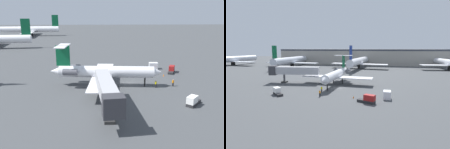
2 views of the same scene
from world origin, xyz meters
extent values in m
cube|color=#424447|center=(0.00, 0.00, -0.05)|extent=(400.00, 400.00, 0.10)
cylinder|color=white|center=(-1.59, 5.56, 3.45)|extent=(4.34, 22.15, 2.66)
cone|color=white|center=(-2.49, -6.21, 3.45)|extent=(2.69, 2.39, 2.53)
cone|color=white|center=(-0.68, 17.43, 3.45)|extent=(2.45, 2.77, 2.26)
cube|color=white|center=(4.87, 6.07, 2.42)|extent=(11.50, 5.24, 0.24)
cube|color=white|center=(-7.89, 7.05, 2.42)|extent=(11.50, 5.24, 0.24)
cylinder|color=#595960|center=(1.25, 13.38, 3.85)|extent=(1.74, 3.31, 1.50)
cylinder|color=#595960|center=(-3.20, 13.72, 3.85)|extent=(1.74, 3.31, 1.50)
cube|color=#0C5933|center=(-0.82, 15.54, 7.14)|extent=(0.48, 3.21, 4.72)
cube|color=white|center=(-0.82, 15.54, 9.40)|extent=(6.96, 2.91, 0.20)
cylinder|color=black|center=(-2.28, -3.41, 1.06)|extent=(0.36, 0.36, 2.12)
cylinder|color=black|center=(0.16, 7.44, 1.06)|extent=(0.36, 0.36, 2.12)
cylinder|color=black|center=(-3.03, 7.68, 1.06)|extent=(0.36, 0.36, 2.12)
cube|color=#ADADB2|center=(-16.30, 5.68, 4.38)|extent=(16.94, 4.48, 2.60)
cube|color=#333338|center=(-24.22, 4.77, 4.38)|extent=(2.75, 3.45, 3.20)
cylinder|color=#4C4C51|center=(-20.46, 5.20, 1.54)|extent=(0.70, 0.70, 3.08)
cube|color=#262626|center=(-20.46, 5.20, 0.25)|extent=(1.80, 1.80, 0.50)
cube|color=black|center=(-2.44, -10.05, 0.42)|extent=(0.39, 0.40, 0.85)
cube|color=orange|center=(-2.44, -10.05, 1.15)|extent=(0.46, 0.47, 0.60)
sphere|color=tan|center=(-2.44, -10.05, 1.57)|extent=(0.24, 0.24, 0.24)
cube|color=black|center=(-3.27, -5.79, 0.42)|extent=(0.40, 0.39, 0.85)
cube|color=yellow|center=(-3.27, -5.79, 1.15)|extent=(0.47, 0.46, 0.60)
sphere|color=tan|center=(-3.27, -5.79, 1.57)|extent=(0.24, 0.24, 0.24)
cube|color=#262628|center=(9.32, -12.84, 0.30)|extent=(4.23, 2.81, 0.60)
cube|color=maroon|center=(10.06, -13.14, 1.25)|extent=(2.75, 2.21, 1.30)
cube|color=#262628|center=(-13.58, -10.95, 0.30)|extent=(3.92, 3.71, 0.60)
cube|color=white|center=(-14.18, -10.42, 1.25)|extent=(2.72, 2.64, 1.30)
cube|color=silver|center=(14.10, -8.67, 0.96)|extent=(1.88, 2.65, 1.92)
cone|color=orange|center=(6.08, -9.93, 0.28)|extent=(0.36, 0.36, 0.55)
cone|color=orange|center=(8.83, -7.43, 0.28)|extent=(0.36, 0.36, 0.55)
cone|color=orange|center=(9.73, -9.41, 0.28)|extent=(0.36, 0.36, 0.55)
cube|color=#9E998E|center=(0.00, 87.12, 5.76)|extent=(120.64, 25.75, 11.53)
cube|color=#333842|center=(0.00, 74.44, 10.93)|extent=(120.64, 0.60, 1.20)
cylinder|color=silver|center=(-89.38, 57.96, 4.48)|extent=(9.12, 42.85, 4.16)
cube|color=silver|center=(-89.38, 57.96, 2.80)|extent=(36.29, 10.15, 0.30)
cube|color=black|center=(-89.38, 57.96, 1.20)|extent=(1.20, 2.80, 2.40)
cylinder|color=silver|center=(-42.29, 55.98, 4.51)|extent=(6.18, 42.03, 4.22)
cube|color=#0C5933|center=(-43.18, 37.06, 10.12)|extent=(0.49, 4.01, 7.00)
cube|color=silver|center=(-42.29, 55.98, 2.80)|extent=(35.42, 7.65, 0.30)
cube|color=black|center=(-42.29, 55.98, 1.20)|extent=(1.20, 2.80, 2.40)
cylinder|color=white|center=(1.66, 55.26, 4.47)|extent=(9.92, 40.36, 4.15)
cube|color=navy|center=(-0.96, 37.36, 10.05)|extent=(0.88, 4.00, 7.00)
cube|color=white|center=(1.66, 55.26, 2.80)|extent=(34.26, 10.82, 0.30)
cube|color=black|center=(1.66, 55.26, 1.20)|extent=(1.20, 2.80, 2.40)
cylinder|color=white|center=(52.01, 56.91, 4.21)|extent=(7.23, 37.06, 3.62)
cube|color=white|center=(52.01, 56.91, 2.80)|extent=(31.42, 9.01, 0.30)
cube|color=black|center=(52.01, 56.91, 1.20)|extent=(1.20, 2.80, 2.40)
camera|label=1|loc=(-56.22, 6.06, 18.06)|focal=39.00mm
camera|label=2|loc=(10.95, -51.92, 12.08)|focal=28.44mm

